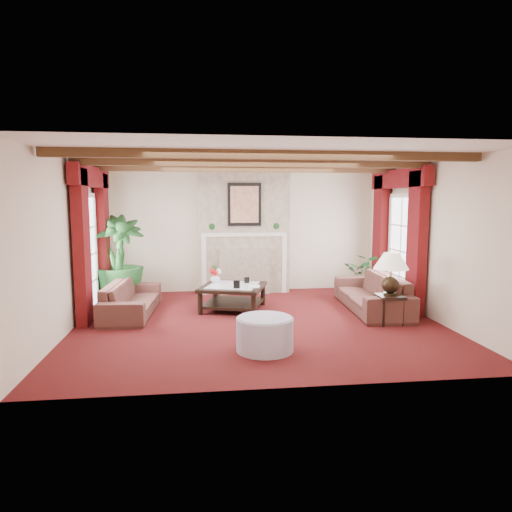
{
  "coord_description": "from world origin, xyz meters",
  "views": [
    {
      "loc": [
        -0.94,
        -7.46,
        2.05
      ],
      "look_at": [
        0.01,
        0.4,
        1.07
      ],
      "focal_mm": 32.0,
      "sensor_mm": 36.0,
      "label": 1
    }
  ],
  "objects": [
    {
      "name": "curtains_left",
      "position": [
        -2.86,
        1.0,
        2.55
      ],
      "size": [
        0.2,
        2.4,
        2.55
      ],
      "primitive_type": null,
      "color": "#47090E",
      "rests_on": "ground"
    },
    {
      "name": "side_table",
      "position": [
        2.15,
        -0.39,
        0.24
      ],
      "size": [
        0.5,
        0.5,
        0.49
      ],
      "primitive_type": null,
      "rotation": [
        0.0,
        0.0,
        0.23
      ],
      "color": "black",
      "rests_on": "ground"
    },
    {
      "name": "sofa_left",
      "position": [
        -2.19,
        0.78,
        0.39
      ],
      "size": [
        2.06,
        0.81,
        0.78
      ],
      "primitive_type": "imported",
      "rotation": [
        0.0,
        0.0,
        1.51
      ],
      "color": "#360E1C",
      "rests_on": "ground"
    },
    {
      "name": "right_wall",
      "position": [
        3.0,
        0.0,
        1.35
      ],
      "size": [
        0.02,
        5.5,
        2.7
      ],
      "primitive_type": "cube",
      "color": "beige",
      "rests_on": "ground"
    },
    {
      "name": "photo_frame_a",
      "position": [
        -0.31,
        0.58,
        0.54
      ],
      "size": [
        0.12,
        0.04,
        0.16
      ],
      "primitive_type": null,
      "rotation": [
        0.0,
        0.0,
        -0.15
      ],
      "color": "black",
      "rests_on": "coffee_table"
    },
    {
      "name": "french_door_right",
      "position": [
        2.97,
        1.0,
        2.13
      ],
      "size": [
        0.1,
        1.1,
        2.16
      ],
      "primitive_type": null,
      "color": "white",
      "rests_on": "ground"
    },
    {
      "name": "ottoman",
      "position": [
        -0.09,
        -1.49,
        0.23
      ],
      "size": [
        0.78,
        0.78,
        0.46
      ],
      "primitive_type": "cylinder",
      "color": "#9F9AAE",
      "rests_on": "ground"
    },
    {
      "name": "book",
      "position": [
        -0.09,
        0.71,
        0.6
      ],
      "size": [
        0.22,
        0.09,
        0.29
      ],
      "primitive_type": "imported",
      "rotation": [
        0.0,
        0.0,
        -0.16
      ],
      "color": "black",
      "rests_on": "coffee_table"
    },
    {
      "name": "curtains_right",
      "position": [
        2.86,
        1.0,
        2.55
      ],
      "size": [
        0.2,
        2.4,
        2.55
      ],
      "primitive_type": null,
      "color": "#47090E",
      "rests_on": "ground"
    },
    {
      "name": "french_door_left",
      "position": [
        -2.97,
        1.0,
        2.13
      ],
      "size": [
        0.1,
        1.1,
        2.16
      ],
      "primitive_type": null,
      "color": "white",
      "rests_on": "ground"
    },
    {
      "name": "floor",
      "position": [
        0.0,
        0.0,
        0.0
      ],
      "size": [
        6.0,
        6.0,
        0.0
      ],
      "primitive_type": "plane",
      "color": "#410C0B",
      "rests_on": "ground"
    },
    {
      "name": "table_lamp",
      "position": [
        2.15,
        -0.39,
        0.85
      ],
      "size": [
        0.57,
        0.57,
        0.72
      ],
      "primitive_type": null,
      "color": "black",
      "rests_on": "side_table"
    },
    {
      "name": "potted_palm",
      "position": [
        -2.57,
        1.77,
        0.49
      ],
      "size": [
        2.41,
        2.55,
        0.98
      ],
      "primitive_type": "imported",
      "rotation": [
        0.0,
        0.0,
        0.47
      ],
      "color": "black",
      "rests_on": "ground"
    },
    {
      "name": "ceiling_beams",
      "position": [
        0.0,
        0.0,
        2.64
      ],
      "size": [
        6.0,
        3.0,
        0.12
      ],
      "primitive_type": null,
      "color": "#3A2312",
      "rests_on": "ceiling"
    },
    {
      "name": "left_wall",
      "position": [
        -3.0,
        0.0,
        1.35
      ],
      "size": [
        0.02,
        5.5,
        2.7
      ],
      "primitive_type": "cube",
      "color": "beige",
      "rests_on": "ground"
    },
    {
      "name": "fireplace",
      "position": [
        0.0,
        2.55,
        2.7
      ],
      "size": [
        2.0,
        0.52,
        2.7
      ],
      "primitive_type": null,
      "color": "tan",
      "rests_on": "ground"
    },
    {
      "name": "ceiling",
      "position": [
        0.0,
        0.0,
        2.7
      ],
      "size": [
        6.0,
        6.0,
        0.0
      ],
      "primitive_type": "plane",
      "rotation": [
        3.14,
        0.0,
        0.0
      ],
      "color": "white",
      "rests_on": "floor"
    },
    {
      "name": "coffee_table",
      "position": [
        -0.36,
        0.93,
        0.23
      ],
      "size": [
        1.41,
        1.41,
        0.46
      ],
      "primitive_type": null,
      "rotation": [
        0.0,
        0.0,
        -0.31
      ],
      "color": "black",
      "rests_on": "ground"
    },
    {
      "name": "small_plant",
      "position": [
        2.54,
        1.84,
        0.35
      ],
      "size": [
        1.69,
        1.69,
        0.71
      ],
      "primitive_type": "imported",
      "rotation": [
        0.0,
        0.0,
        -0.65
      ],
      "color": "black",
      "rests_on": "ground"
    },
    {
      "name": "flower_vase",
      "position": [
        -0.68,
        1.24,
        0.55
      ],
      "size": [
        0.3,
        0.3,
        0.19
      ],
      "primitive_type": "imported",
      "rotation": [
        0.0,
        0.0,
        0.29
      ],
      "color": "silver",
      "rests_on": "coffee_table"
    },
    {
      "name": "sofa_right",
      "position": [
        2.21,
        0.56,
        0.44
      ],
      "size": [
        2.33,
        0.92,
        0.88
      ],
      "primitive_type": "imported",
      "rotation": [
        0.0,
        0.0,
        -1.63
      ],
      "color": "#360E1C",
      "rests_on": "ground"
    },
    {
      "name": "photo_frame_b",
      "position": [
        -0.08,
        1.08,
        0.52
      ],
      "size": [
        0.1,
        0.03,
        0.13
      ],
      "primitive_type": null,
      "rotation": [
        0.0,
        0.0,
        0.13
      ],
      "color": "black",
      "rests_on": "coffee_table"
    },
    {
      "name": "back_wall",
      "position": [
        0.0,
        2.75,
        1.35
      ],
      "size": [
        6.0,
        0.02,
        2.7
      ],
      "primitive_type": "cube",
      "color": "beige",
      "rests_on": "ground"
    }
  ]
}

